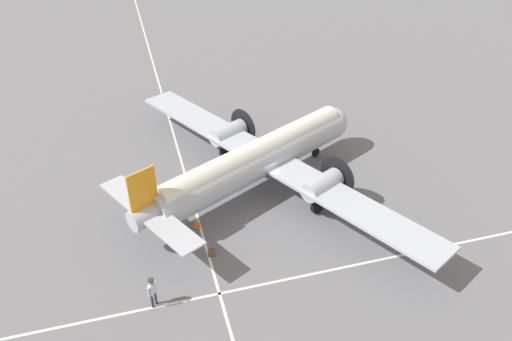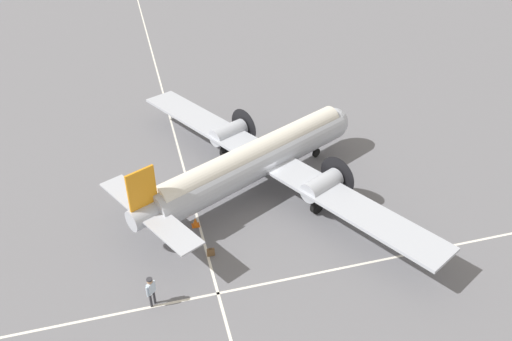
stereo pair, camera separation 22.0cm
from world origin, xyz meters
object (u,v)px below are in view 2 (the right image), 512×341
Objects in this scene: airliner_main at (260,158)px; crew_foreground at (151,289)px; suitcase_near_door at (211,252)px; traffic_cone at (195,222)px.

airliner_main is 13.23× the size of crew_foreground.
airliner_main is at bearing 3.98° from crew_foreground.
airliner_main is at bearing -128.14° from suitcase_near_door.
traffic_cone is (0.42, -2.90, 0.04)m from suitcase_near_door.
airliner_main is 39.78× the size of traffic_cone.
crew_foreground is 4.67m from suitcase_near_door.
crew_foreground is 3.01× the size of traffic_cone.
crew_foreground is 3.40× the size of suitcase_near_door.
traffic_cone is at bearing -81.72° from suitcase_near_door.
traffic_cone is (-3.18, -5.73, -0.89)m from crew_foreground.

